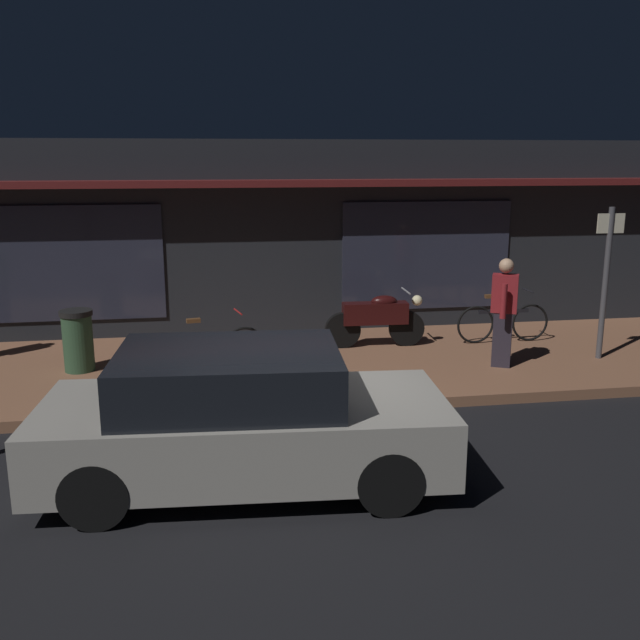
# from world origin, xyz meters

# --- Properties ---
(ground_plane) EXTENTS (60.00, 60.00, 0.00)m
(ground_plane) POSITION_xyz_m (0.00, 0.00, 0.00)
(ground_plane) COLOR black
(sidewalk_slab) EXTENTS (18.00, 4.00, 0.15)m
(sidewalk_slab) POSITION_xyz_m (0.00, 3.00, 0.07)
(sidewalk_slab) COLOR brown
(sidewalk_slab) RESTS_ON ground_plane
(storefront_building) EXTENTS (18.00, 3.30, 3.60)m
(storefront_building) POSITION_xyz_m (0.00, 6.39, 1.80)
(storefront_building) COLOR black
(storefront_building) RESTS_ON ground_plane
(motorcycle) EXTENTS (1.70, 0.55, 0.97)m
(motorcycle) POSITION_xyz_m (1.95, 3.69, 0.65)
(motorcycle) COLOR black
(motorcycle) RESTS_ON sidewalk_slab
(bicycle_parked) EXTENTS (1.63, 0.49, 0.91)m
(bicycle_parked) POSITION_xyz_m (-0.83, 2.62, 0.51)
(bicycle_parked) COLOR black
(bicycle_parked) RESTS_ON sidewalk_slab
(bicycle_extra) EXTENTS (1.66, 0.42, 0.91)m
(bicycle_extra) POSITION_xyz_m (4.18, 3.62, 0.51)
(bicycle_extra) COLOR black
(bicycle_extra) RESTS_ON sidewalk_slab
(person_bystander) EXTENTS (0.44, 0.59, 1.67)m
(person_bystander) POSITION_xyz_m (3.57, 2.26, 1.03)
(person_bystander) COLOR #28232D
(person_bystander) RESTS_ON sidewalk_slab
(sign_post) EXTENTS (0.44, 0.09, 2.40)m
(sign_post) POSITION_xyz_m (5.30, 2.43, 1.51)
(sign_post) COLOR #47474C
(sign_post) RESTS_ON sidewalk_slab
(trash_bin) EXTENTS (0.48, 0.48, 0.93)m
(trash_bin) POSITION_xyz_m (-2.80, 3.06, 0.62)
(trash_bin) COLOR #2D4C33
(trash_bin) RESTS_ON sidewalk_slab
(parked_car_near) EXTENTS (4.21, 2.03, 1.42)m
(parked_car_near) POSITION_xyz_m (-0.57, -0.78, 0.70)
(parked_car_near) COLOR black
(parked_car_near) RESTS_ON ground_plane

